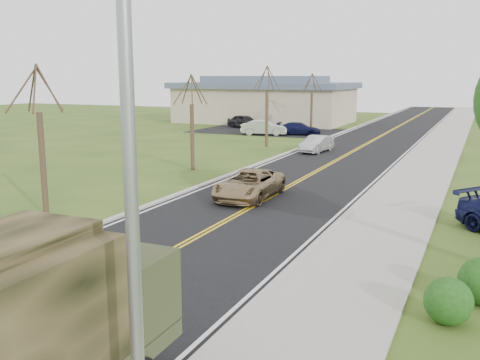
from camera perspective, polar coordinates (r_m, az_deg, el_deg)
The scene contains 15 objects.
road at distance 47.03m, azimuth 13.57°, elevation 3.87°, with size 8.00×120.00×0.01m, color black.
curb_right at distance 46.42m, azimuth 18.60°, elevation 3.58°, with size 0.30×120.00×0.12m, color #9E998E.
sidewalk_right at distance 46.27m, azimuth 20.76°, elevation 3.41°, with size 3.20×120.00×0.10m, color #9E998E.
curb_left at distance 47.99m, azimuth 8.70°, elevation 4.24°, with size 0.30×120.00×0.10m, color #9E998E.
street_light at distance 6.80m, azimuth -12.32°, elevation 1.05°, with size 1.65×0.22×8.00m.
bare_tree_a at distance 22.67m, azimuth -20.37°, elevation 2.82°, with size 1.93×2.26×6.08m.
bare_tree_b at distance 32.23m, azimuth -5.13°, elevation 5.42°, with size 1.83×2.14×5.73m.
bare_tree_c at distance 43.00m, azimuth 2.87°, elevation 7.24°, with size 2.04×2.39×6.42m.
bare_tree_d at distance 54.32m, azimuth 7.63°, elevation 7.69°, with size 1.88×2.20×5.91m.
commercial_building at distance 66.71m, azimuth 2.74°, elevation 8.49°, with size 25.50×21.50×5.65m.
suv_champagne at distance 24.77m, azimuth 0.99°, elevation -0.46°, with size 2.19×4.74×1.32m, color #967E55.
sedan_silver at distance 40.37m, azimuth 8.17°, elevation 3.82°, with size 1.31×3.76×1.24m, color silver.
lot_car_dark at distance 58.98m, azimuth 0.49°, elevation 6.27°, with size 1.72×4.28×1.46m, color black.
lot_car_silver at distance 51.85m, azimuth 2.60°, elevation 5.61°, with size 1.55×4.45×1.47m, color silver.
lot_car_navy at distance 52.24m, azimuth 6.32°, elevation 5.46°, with size 1.71×4.21×1.22m, color black.
Camera 1 is at (8.95, -5.84, 5.57)m, focal length 40.00 mm.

